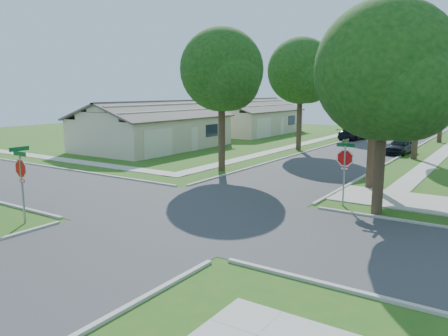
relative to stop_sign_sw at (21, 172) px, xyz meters
The scene contains 18 objects.
ground 6.95m from the stop_sign_sw, 45.00° to the left, with size 100.00×100.00×0.00m, color #255B19.
road_ns 6.95m from the stop_sign_sw, 45.00° to the left, with size 7.00×100.00×0.02m, color #333335.
sidewalk_ne 32.61m from the stop_sign_sw, 70.62° to the left, with size 1.20×40.00×0.04m, color #9E9B91.
sidewalk_nw 30.80m from the stop_sign_sw, 92.61° to the left, with size 1.20×40.00×0.04m, color #9E9B91.
driveway 17.38m from the stop_sign_sw, 43.12° to the left, with size 8.80×3.60×0.05m, color #9E9B91.
stop_sign_sw is the anchor object (origin of this frame).
stop_sign_ne 13.29m from the stop_sign_sw, 45.00° to the left, with size 1.05×0.80×2.98m.
tree_e_near 17.04m from the stop_sign_sw, 55.41° to the left, with size 4.97×4.80×8.28m.
tree_e_mid 27.71m from the stop_sign_sw, 69.80° to the left, with size 5.59×5.40×9.21m.
tree_e_far 40.04m from the stop_sign_sw, 76.27° to the left, with size 5.17×5.00×8.72m.
tree_w_near 14.30m from the stop_sign_sw, 89.77° to the left, with size 5.38×5.20×8.97m.
tree_w_mid 26.09m from the stop_sign_sw, 89.87° to the left, with size 5.80×5.60×9.56m.
tree_w_far 38.86m from the stop_sign_sw, 89.93° to the left, with size 4.76×4.60×8.04m.
tree_ne_corner 14.64m from the stop_sign_sw, 38.84° to the left, with size 5.80×5.60×8.66m.
house_nw_near 22.71m from the stop_sign_sw, 119.83° to the left, with size 8.42×13.60×4.23m.
house_nw_far 38.40m from the stop_sign_sw, 107.10° to the left, with size 8.42×13.60×4.23m.
car_curb_east 29.10m from the stop_sign_sw, 74.23° to the left, with size 1.55×3.85×1.31m, color black.
car_curb_west 36.26m from the stop_sign_sw, 87.63° to the left, with size 1.80×4.42×1.28m, color black.
Camera 1 is at (10.72, -14.01, 5.04)m, focal length 35.00 mm.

